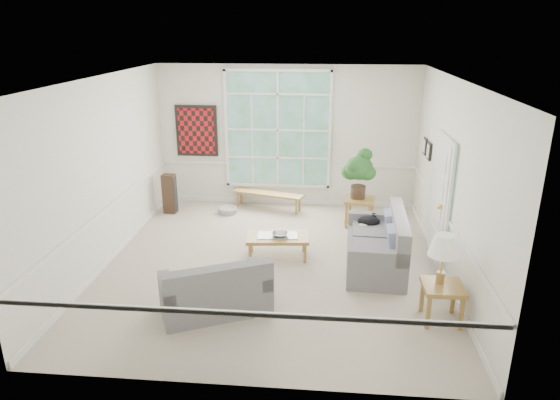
% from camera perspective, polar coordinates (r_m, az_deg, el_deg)
% --- Properties ---
extents(floor, '(5.50, 6.00, 0.01)m').
position_cam_1_polar(floor, '(8.35, -0.81, -7.28)').
color(floor, '#B2A595').
rests_on(floor, ground).
extents(ceiling, '(5.50, 6.00, 0.02)m').
position_cam_1_polar(ceiling, '(7.51, -0.92, 13.70)').
color(ceiling, white).
rests_on(ceiling, ground).
extents(wall_back, '(5.50, 0.02, 3.00)m').
position_cam_1_polar(wall_back, '(10.70, 0.83, 7.24)').
color(wall_back, silver).
rests_on(wall_back, ground).
extents(wall_front, '(5.50, 0.02, 3.00)m').
position_cam_1_polar(wall_front, '(5.02, -4.48, -7.13)').
color(wall_front, silver).
rests_on(wall_front, ground).
extents(wall_left, '(0.02, 6.00, 3.00)m').
position_cam_1_polar(wall_left, '(8.53, -19.59, 2.99)').
color(wall_left, silver).
rests_on(wall_left, ground).
extents(wall_right, '(0.02, 6.00, 3.00)m').
position_cam_1_polar(wall_right, '(8.00, 19.13, 2.00)').
color(wall_right, silver).
rests_on(wall_right, ground).
extents(window_back, '(2.30, 0.08, 2.40)m').
position_cam_1_polar(window_back, '(10.64, -0.27, 8.01)').
color(window_back, white).
rests_on(window_back, wall_back).
extents(entry_door, '(0.08, 0.90, 2.10)m').
position_cam_1_polar(entry_door, '(8.68, 17.68, 0.35)').
color(entry_door, white).
rests_on(entry_door, floor).
extents(door_sidelight, '(0.08, 0.26, 1.90)m').
position_cam_1_polar(door_sidelight, '(8.07, 18.64, -0.42)').
color(door_sidelight, white).
rests_on(door_sidelight, wall_right).
extents(wall_art, '(0.90, 0.06, 1.10)m').
position_cam_1_polar(wall_art, '(10.95, -9.51, 7.79)').
color(wall_art, maroon).
rests_on(wall_art, wall_back).
extents(wall_frame_near, '(0.04, 0.26, 0.32)m').
position_cam_1_polar(wall_frame_near, '(9.63, 16.61, 5.38)').
color(wall_frame_near, black).
rests_on(wall_frame_near, wall_right).
extents(wall_frame_far, '(0.04, 0.26, 0.32)m').
position_cam_1_polar(wall_frame_far, '(10.01, 16.19, 5.93)').
color(wall_frame_far, black).
rests_on(wall_frame_far, wall_right).
extents(loveseat_right, '(0.97, 1.77, 0.93)m').
position_cam_1_polar(loveseat_right, '(8.18, 10.90, -4.59)').
color(loveseat_right, slate).
rests_on(loveseat_right, floor).
extents(loveseat_front, '(1.63, 1.28, 0.79)m').
position_cam_1_polar(loveseat_front, '(6.95, -7.45, -9.59)').
color(loveseat_front, slate).
rests_on(loveseat_front, floor).
extents(coffee_table, '(1.09, 0.66, 0.39)m').
position_cam_1_polar(coffee_table, '(8.50, -0.27, -5.31)').
color(coffee_table, olive).
rests_on(coffee_table, floor).
extents(pewter_bowl, '(0.36, 0.36, 0.08)m').
position_cam_1_polar(pewter_bowl, '(8.38, -0.02, -3.92)').
color(pewter_bowl, '#A4A5AA').
rests_on(pewter_bowl, coffee_table).
extents(window_bench, '(1.56, 0.71, 0.36)m').
position_cam_1_polar(window_bench, '(10.71, -1.38, -0.10)').
color(window_bench, olive).
rests_on(window_bench, floor).
extents(end_table, '(0.66, 0.66, 0.56)m').
position_cam_1_polar(end_table, '(9.91, 9.08, -1.34)').
color(end_table, olive).
rests_on(end_table, floor).
extents(houseplant, '(0.73, 0.73, 0.99)m').
position_cam_1_polar(houseplant, '(9.70, 9.01, 3.00)').
color(houseplant, '#235522').
rests_on(houseplant, end_table).
extents(side_table, '(0.53, 0.53, 0.53)m').
position_cam_1_polar(side_table, '(7.07, 17.96, -11.12)').
color(side_table, olive).
rests_on(side_table, floor).
extents(table_lamp, '(0.49, 0.49, 0.68)m').
position_cam_1_polar(table_lamp, '(6.84, 18.08, -6.44)').
color(table_lamp, white).
rests_on(table_lamp, side_table).
extents(pet_bed, '(0.53, 0.53, 0.12)m').
position_cam_1_polar(pet_bed, '(10.56, -6.03, -1.17)').
color(pet_bed, gray).
rests_on(pet_bed, floor).
extents(floor_speaker, '(0.28, 0.23, 0.83)m').
position_cam_1_polar(floor_speaker, '(10.67, -12.50, 0.71)').
color(floor_speaker, '#362419').
rests_on(floor_speaker, floor).
extents(cat, '(0.41, 0.31, 0.18)m').
position_cam_1_polar(cat, '(8.70, 10.10, -2.34)').
color(cat, black).
rests_on(cat, loveseat_right).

